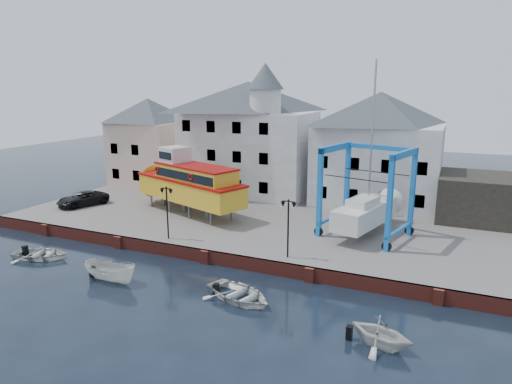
% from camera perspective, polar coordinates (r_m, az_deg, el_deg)
% --- Properties ---
extents(ground, '(140.00, 140.00, 0.00)m').
position_cam_1_polar(ground, '(34.19, -6.37, -8.85)').
color(ground, black).
rests_on(ground, ground).
extents(hardstanding, '(44.00, 22.00, 1.00)m').
position_cam_1_polar(hardstanding, '(43.34, 0.93, -3.29)').
color(hardstanding, '#625F5D').
rests_on(hardstanding, ground).
extents(quay_wall, '(44.00, 0.47, 1.00)m').
position_cam_1_polar(quay_wall, '(34.09, -6.30, -8.01)').
color(quay_wall, maroon).
rests_on(quay_wall, ground).
extents(building_pink, '(8.00, 7.00, 10.30)m').
position_cam_1_polar(building_pink, '(57.12, -13.16, 6.15)').
color(building_pink, '#C7AF9B').
rests_on(building_pink, hardstanding).
extents(building_white_main, '(14.00, 8.30, 14.00)m').
position_cam_1_polar(building_white_main, '(50.59, -0.87, 7.00)').
color(building_white_main, '#BBBBBB').
rests_on(building_white_main, hardstanding).
extents(building_white_right, '(12.00, 8.00, 11.20)m').
position_cam_1_polar(building_white_right, '(47.25, 14.99, 5.21)').
color(building_white_right, '#BBBBBB').
rests_on(building_white_right, hardstanding).
extents(shed_dark, '(8.00, 7.00, 4.00)m').
position_cam_1_polar(shed_dark, '(45.44, 26.83, -0.69)').
color(shed_dark, black).
rests_on(shed_dark, hardstanding).
extents(lamp_post_left, '(1.12, 0.32, 4.20)m').
position_cam_1_polar(lamp_post_left, '(35.95, -11.10, -0.92)').
color(lamp_post_left, black).
rests_on(lamp_post_left, hardstanding).
extents(lamp_post_right, '(1.12, 0.32, 4.20)m').
position_cam_1_polar(lamp_post_right, '(31.45, 4.06, -2.73)').
color(lamp_post_right, black).
rests_on(lamp_post_right, hardstanding).
extents(tour_boat, '(14.33, 7.92, 6.11)m').
position_cam_1_polar(tour_boat, '(43.55, -8.93, 1.22)').
color(tour_boat, '#59595E').
rests_on(tour_boat, hardstanding).
extents(travel_lift, '(7.39, 9.35, 13.69)m').
position_cam_1_polar(travel_lift, '(38.00, 14.02, -1.69)').
color(travel_lift, blue).
rests_on(travel_lift, hardstanding).
extents(van, '(3.93, 5.50, 1.39)m').
position_cam_1_polar(van, '(48.95, -20.85, -0.80)').
color(van, black).
rests_on(van, hardstanding).
extents(motorboat_a, '(4.07, 1.57, 1.57)m').
position_cam_1_polar(motorboat_a, '(32.53, -17.64, -10.59)').
color(motorboat_a, silver).
rests_on(motorboat_a, ground).
extents(motorboat_b, '(5.44, 4.63, 0.96)m').
position_cam_1_polar(motorboat_b, '(28.68, -2.12, -13.27)').
color(motorboat_b, silver).
rests_on(motorboat_b, ground).
extents(motorboat_c, '(3.90, 3.60, 1.71)m').
position_cam_1_polar(motorboat_c, '(24.96, 15.30, -18.09)').
color(motorboat_c, silver).
rests_on(motorboat_c, ground).
extents(motorboat_d, '(4.95, 4.17, 0.88)m').
position_cam_1_polar(motorboat_d, '(38.61, -25.32, -7.47)').
color(motorboat_d, silver).
rests_on(motorboat_d, ground).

